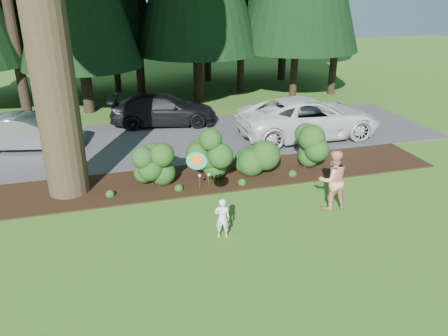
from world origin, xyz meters
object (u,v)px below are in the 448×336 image
child (222,218)px  adult (332,180)px  car_white_suv (309,117)px  car_silver_wagon (26,132)px  frisbee (197,161)px  car_dark_suv (163,110)px

child → adult: 3.57m
car_white_suv → child: size_ratio=5.46×
car_silver_wagon → frisbee: bearing=-137.3°
car_dark_suv → child: (-0.04, -10.29, -0.18)m
adult → frisbee: (-4.09, -0.56, 1.26)m
car_white_suv → frisbee: 9.30m
car_silver_wagon → car_white_suv: size_ratio=0.69×
child → adult: adult is taller
car_silver_wagon → car_white_suv: bearing=-87.0°
car_dark_suv → child: size_ratio=4.36×
car_white_suv → car_dark_suv: car_white_suv is taller
car_silver_wagon → frisbee: (5.09, -8.37, 1.45)m
car_silver_wagon → adult: size_ratio=2.31×
car_silver_wagon → adult: 12.06m
adult → frisbee: bearing=9.8°
car_dark_suv → adult: adult is taller
car_silver_wagon → child: size_ratio=3.75×
frisbee → car_silver_wagon: bearing=121.3°
adult → frisbee: size_ratio=3.55×
car_silver_wagon → frisbee: 9.90m
car_silver_wagon → adult: adult is taller
child → adult: bearing=-153.4°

